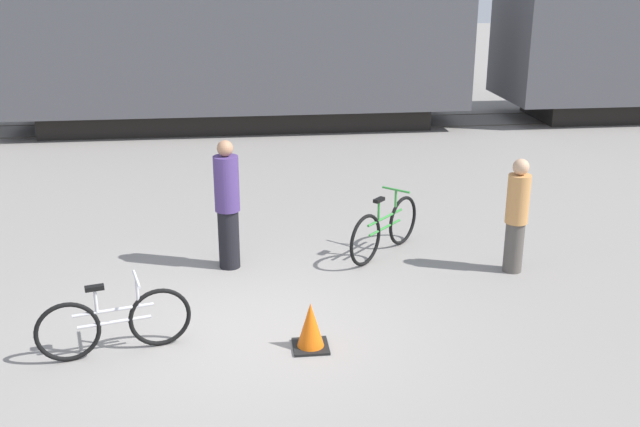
{
  "coord_description": "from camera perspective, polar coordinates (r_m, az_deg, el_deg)",
  "views": [
    {
      "loc": [
        -0.14,
        -7.92,
        4.17
      ],
      "look_at": [
        0.9,
        0.89,
        1.1
      ],
      "focal_mm": 42.0,
      "sensor_mm": 36.0,
      "label": 1
    }
  ],
  "objects": [
    {
      "name": "freight_train",
      "position": [
        19.12,
        -6.51,
        14.54
      ],
      "size": [
        36.8,
        2.96,
        5.14
      ],
      "color": "black",
      "rests_on": "ground_plane"
    },
    {
      "name": "rail_near",
      "position": [
        18.81,
        -6.18,
        6.21
      ],
      "size": [
        48.8,
        0.07,
        0.01
      ],
      "primitive_type": "cube",
      "color": "#4C4238",
      "rests_on": "ground_plane"
    },
    {
      "name": "person_in_purple",
      "position": [
        10.35,
        -7.07,
        0.66
      ],
      "size": [
        0.34,
        0.34,
        1.83
      ],
      "rotation": [
        0.0,
        0.0,
        6.22
      ],
      "color": "black",
      "rests_on": "ground_plane"
    },
    {
      "name": "person_in_tan",
      "position": [
        10.52,
        14.75,
        -0.15
      ],
      "size": [
        0.31,
        0.31,
        1.61
      ],
      "rotation": [
        0.0,
        0.0,
        0.09
      ],
      "color": "#514C47",
      "rests_on": "ground_plane"
    },
    {
      "name": "ground_plane",
      "position": [
        8.95,
        -5.13,
        -8.76
      ],
      "size": [
        80.0,
        80.0,
        0.0
      ],
      "primitive_type": "plane",
      "color": "gray"
    },
    {
      "name": "bicycle_green",
      "position": [
        10.94,
        4.96,
        -1.15
      ],
      "size": [
        1.26,
        1.33,
        0.93
      ],
      "color": "black",
      "rests_on": "ground_plane"
    },
    {
      "name": "bicycle_silver",
      "position": [
        8.55,
        -15.37,
        -8.04
      ],
      "size": [
        1.64,
        0.52,
        0.86
      ],
      "color": "black",
      "rests_on": "ground_plane"
    },
    {
      "name": "traffic_cone",
      "position": [
        8.41,
        -0.73,
        -8.66
      ],
      "size": [
        0.4,
        0.4,
        0.55
      ],
      "color": "black",
      "rests_on": "ground_plane"
    },
    {
      "name": "rail_far",
      "position": [
        20.21,
        -6.25,
        7.11
      ],
      "size": [
        48.8,
        0.07,
        0.01
      ],
      "primitive_type": "cube",
      "color": "#4C4238",
      "rests_on": "ground_plane"
    }
  ]
}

